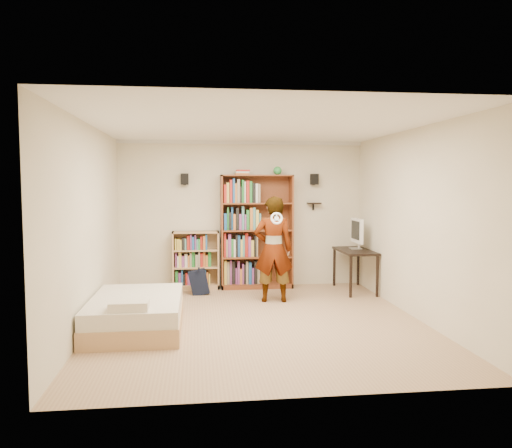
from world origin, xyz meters
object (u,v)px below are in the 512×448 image
(computer_desk, at_px, (355,270))
(daybed, at_px, (136,309))
(tall_bookshelf, at_px, (257,232))
(low_bookshelf, at_px, (196,260))
(person, at_px, (273,249))

(computer_desk, bearing_deg, daybed, -151.71)
(computer_desk, xyz_separation_m, daybed, (-3.60, -1.94, -0.10))
(daybed, bearing_deg, tall_bookshelf, 52.18)
(tall_bookshelf, height_order, low_bookshelf, tall_bookshelf)
(low_bookshelf, bearing_deg, tall_bookshelf, -1.73)
(tall_bookshelf, xyz_separation_m, person, (0.13, -1.12, -0.18))
(tall_bookshelf, relative_size, low_bookshelf, 1.98)
(low_bookshelf, relative_size, daybed, 0.58)
(person, bearing_deg, computer_desk, -153.51)
(computer_desk, height_order, person, person)
(tall_bookshelf, height_order, computer_desk, tall_bookshelf)
(low_bookshelf, height_order, daybed, low_bookshelf)
(computer_desk, relative_size, daybed, 0.60)
(daybed, height_order, person, person)
(tall_bookshelf, height_order, daybed, tall_bookshelf)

